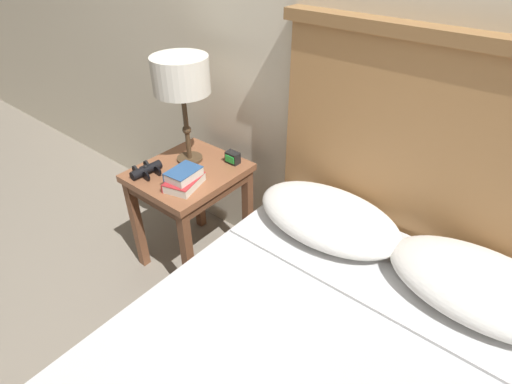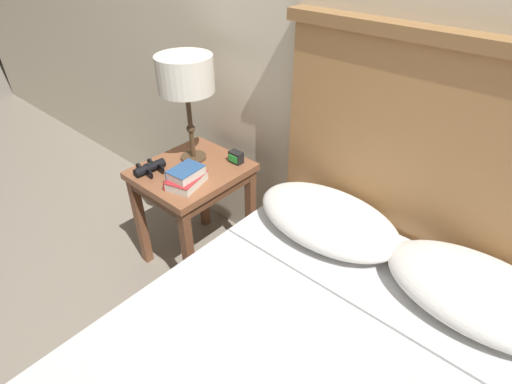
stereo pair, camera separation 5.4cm
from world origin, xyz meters
TOP-DOWN VIEW (x-y plane):
  - wall_back at (0.00, 0.92)m, footprint 8.00×0.06m
  - nightstand at (-0.58, 0.55)m, footprint 0.46×0.52m
  - table_lamp at (-0.64, 0.62)m, footprint 0.26×0.26m
  - book_on_nightstand at (-0.48, 0.44)m, footprint 0.17×0.21m
  - book_stacked_on_top at (-0.49, 0.44)m, footprint 0.13×0.16m
  - binoculars_pair at (-0.70, 0.39)m, footprint 0.14×0.16m
  - alarm_clock at (-0.45, 0.74)m, footprint 0.07×0.05m

SIDE VIEW (x-z plane):
  - nightstand at x=-0.58m, z-range 0.20..0.79m
  - book_on_nightstand at x=-0.48m, z-range 0.59..0.63m
  - binoculars_pair at x=-0.70m, z-range 0.59..0.63m
  - alarm_clock at x=-0.45m, z-range 0.59..0.65m
  - book_stacked_on_top at x=-0.49m, z-range 0.63..0.67m
  - table_lamp at x=-0.64m, z-range 0.75..1.28m
  - wall_back at x=0.00m, z-range 0.00..2.60m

